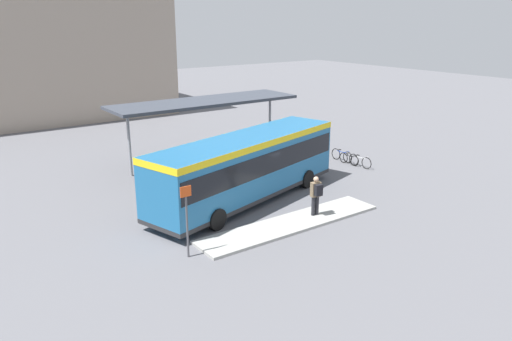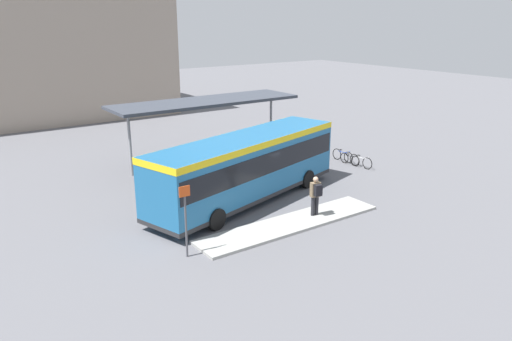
# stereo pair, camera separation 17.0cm
# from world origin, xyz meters

# --- Properties ---
(ground_plane) EXTENTS (120.00, 120.00, 0.00)m
(ground_plane) POSITION_xyz_m (0.00, 0.00, 0.00)
(ground_plane) COLOR #5B5B60
(curb_island) EXTENTS (8.90, 1.80, 0.12)m
(curb_island) POSITION_xyz_m (-0.16, -3.59, 0.06)
(curb_island) COLOR #9E9E99
(curb_island) RESTS_ON ground_plane
(city_bus) EXTENTS (11.56, 5.56, 3.20)m
(city_bus) POSITION_xyz_m (0.01, 0.00, 1.87)
(city_bus) COLOR #1E6093
(city_bus) RESTS_ON ground_plane
(pedestrian_waiting) EXTENTS (0.47, 0.51, 1.80)m
(pedestrian_waiting) POSITION_xyz_m (1.25, -3.60, 1.15)
(pedestrian_waiting) COLOR #232328
(pedestrian_waiting) RESTS_ON curb_island
(bicycle_white) EXTENTS (0.48, 1.70, 0.73)m
(bicycle_white) POSITION_xyz_m (8.76, 0.70, 0.37)
(bicycle_white) COLOR black
(bicycle_white) RESTS_ON ground_plane
(bicycle_black) EXTENTS (0.48, 1.53, 0.66)m
(bicycle_black) POSITION_xyz_m (8.65, 1.49, 0.33)
(bicycle_black) COLOR black
(bicycle_black) RESTS_ON ground_plane
(bicycle_blue) EXTENTS (0.48, 1.68, 0.72)m
(bicycle_blue) POSITION_xyz_m (8.82, 2.29, 0.36)
(bicycle_blue) COLOR black
(bicycle_blue) RESTS_ON ground_plane
(station_shelter) EXTENTS (11.60, 3.35, 3.84)m
(station_shelter) POSITION_xyz_m (1.93, 7.12, 3.70)
(station_shelter) COLOR #383D47
(station_shelter) RESTS_ON ground_plane
(potted_planter_near_shelter) EXTENTS (0.84, 0.84, 1.29)m
(potted_planter_near_shelter) POSITION_xyz_m (-1.98, 4.68, 0.67)
(potted_planter_near_shelter) COLOR slate
(potted_planter_near_shelter) RESTS_ON ground_plane
(platform_sign) EXTENTS (0.44, 0.08, 2.80)m
(platform_sign) POSITION_xyz_m (-5.21, -3.64, 1.56)
(platform_sign) COLOR #4C4C51
(platform_sign) RESTS_ON ground_plane
(station_building) EXTENTS (21.75, 12.51, 11.70)m
(station_building) POSITION_xyz_m (-2.70, 29.00, 5.85)
(station_building) COLOR gray
(station_building) RESTS_ON ground_plane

